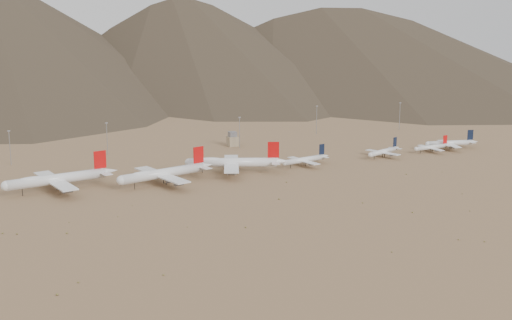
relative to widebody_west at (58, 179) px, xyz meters
name	(u,v)px	position (x,y,z in m)	size (l,w,h in m)	color
ground	(259,182)	(124.54, -31.24, -7.70)	(3000.00, 3000.00, 0.00)	#A47D54
widebody_west	(58,179)	(0.00, 0.00, 0.00)	(74.65, 58.29, 22.34)	white
widebody_centre	(164,173)	(65.64, -11.03, -0.28)	(70.97, 55.97, 21.52)	white
widebody_east	(234,162)	(119.41, 0.22, -0.21)	(69.18, 55.46, 21.72)	white
narrowbody_a	(305,160)	(175.12, -0.97, -3.05)	(42.98, 31.50, 14.35)	white
narrowbody_b	(384,151)	(244.82, 1.84, -3.34)	(38.53, 28.93, 13.44)	white
narrowbody_c	(432,147)	(290.33, 2.09, -3.73)	(37.13, 26.74, 12.25)	white
narrowbody_d	(451,143)	(311.88, 5.69, -2.80)	(45.10, 33.16, 15.11)	white
control_tower	(232,140)	(154.54, 88.76, -2.39)	(8.00, 8.00, 12.00)	#9A8768
mast_far_west	(10,146)	(-19.86, 88.68, 6.50)	(2.00, 0.60, 25.70)	gray
mast_west	(107,137)	(52.30, 94.84, 6.50)	(2.00, 0.60, 25.70)	gray
mast_centre	(240,131)	(156.47, 77.97, 6.50)	(2.00, 0.60, 25.70)	gray
mast_east	(317,118)	(244.77, 109.61, 6.50)	(2.00, 0.60, 25.70)	gray
mast_far_east	(400,115)	(326.30, 97.94, 6.50)	(2.00, 0.60, 25.70)	gray
desert_scrub	(296,224)	(105.10, -122.82, -7.37)	(426.57, 178.47, 0.90)	olive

